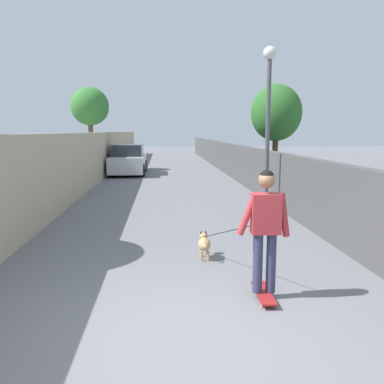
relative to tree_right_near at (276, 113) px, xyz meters
The scene contains 10 objects.
ground_plane 5.60m from the tree_right_near, 77.81° to the left, with size 80.00×80.00×0.00m, color slate.
wall_left 8.13m from the tree_right_near, 97.27° to the left, with size 48.00×0.30×2.18m, color tan.
fence_right 2.80m from the tree_right_near, 125.12° to the left, with size 48.00×0.30×1.60m, color #4C4C4C.
tree_right_near is the anchor object (origin of this frame).
tree_left_far 10.76m from the tree_right_near, 56.07° to the left, with size 2.11×2.11×4.67m.
lamp_post 6.31m from the tree_right_near, 161.80° to the left, with size 0.36×0.36×4.51m.
skateboard 12.79m from the tree_right_near, 163.36° to the left, with size 0.81×0.23×0.08m.
person_skateboarder 12.60m from the tree_right_near, 163.36° to the left, with size 0.24×0.71×1.66m.
dog 11.35m from the tree_right_near, 157.68° to the left, with size 2.05×0.75×1.06m.
car_near 8.13m from the tree_right_near, 58.98° to the left, with size 4.27×1.80×1.54m.
Camera 1 is at (-3.92, 0.29, 2.24)m, focal length 36.91 mm.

